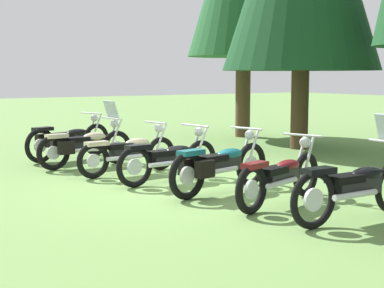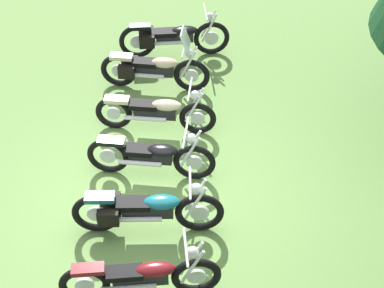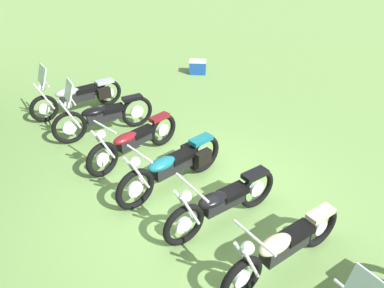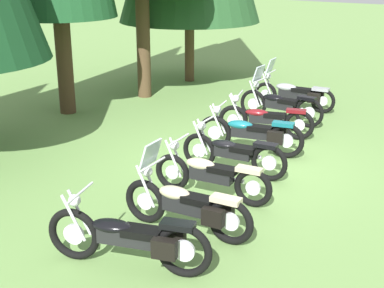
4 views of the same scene
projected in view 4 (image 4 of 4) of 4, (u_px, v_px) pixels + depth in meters
The scene contains 9 objects.
ground_plane at pixel (243, 163), 11.04m from camera, with size 80.00×80.00×0.00m, color #6B934C.
motorcycle_0 at pixel (130, 237), 7.20m from camera, with size 1.00×2.27×1.04m.
motorcycle_1 at pixel (188, 205), 8.13m from camera, with size 0.73×2.18×1.37m.
motorcycle_2 at pixel (211, 174), 9.34m from camera, with size 0.70×2.21×0.99m.
motorcycle_3 at pixel (233, 152), 10.37m from camera, with size 0.77×2.16×1.01m.
motorcycle_4 at pixel (252, 133), 11.43m from camera, with size 0.87×2.27×1.03m.
motorcycle_5 at pixel (265, 119), 12.52m from camera, with size 0.88×2.16×1.00m.
motorcycle_6 at pixel (280, 104), 13.59m from camera, with size 0.65×2.26×1.38m.
motorcycle_7 at pixel (295, 93), 14.75m from camera, with size 0.69×2.29×1.34m.
Camera 4 is at (-9.18, -4.80, 3.99)m, focal length 50.95 mm.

